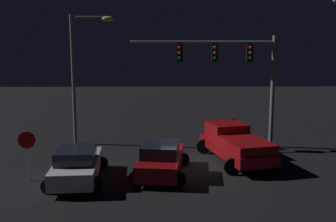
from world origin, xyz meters
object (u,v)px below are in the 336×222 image
at_px(car_sedan_far, 77,165).
at_px(stop_sign, 27,146).
at_px(traffic_signal_gantry, 231,64).
at_px(street_lamp_left, 82,63).
at_px(car_sedan, 161,159).
at_px(pickup_truck, 234,142).

height_order(car_sedan_far, stop_sign, stop_sign).
distance_m(car_sedan_far, stop_sign, 2.28).
bearing_deg(traffic_signal_gantry, street_lamp_left, 173.40).
xyz_separation_m(traffic_signal_gantry, stop_sign, (-9.83, -5.82, -3.34)).
bearing_deg(car_sedan, street_lamp_left, 44.38).
relative_size(pickup_truck, car_sedan_far, 1.27).
height_order(pickup_truck, stop_sign, stop_sign).
relative_size(car_sedan, stop_sign, 2.05).
distance_m(car_sedan, street_lamp_left, 8.71).
distance_m(pickup_truck, traffic_signal_gantry, 4.83).
bearing_deg(car_sedan_far, traffic_signal_gantry, -56.75).
bearing_deg(street_lamp_left, stop_sign, -99.31).
xyz_separation_m(car_sedan_far, traffic_signal_gantry, (7.70, 5.87, 4.16)).
bearing_deg(car_sedan, car_sedan_far, 109.25).
distance_m(car_sedan, car_sedan_far, 3.76).
xyz_separation_m(car_sedan, street_lamp_left, (-4.67, 6.07, 4.15)).
bearing_deg(car_sedan_far, pickup_truck, -71.95).
height_order(street_lamp_left, stop_sign, street_lamp_left).
xyz_separation_m(car_sedan, car_sedan_far, (-3.67, -0.81, 0.00)).
height_order(car_sedan, traffic_signal_gantry, traffic_signal_gantry).
distance_m(street_lamp_left, stop_sign, 7.68).
bearing_deg(street_lamp_left, car_sedan, -52.38).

